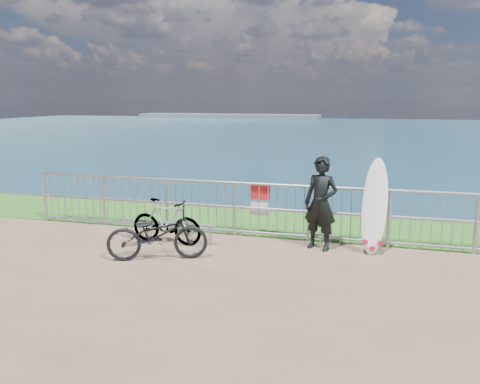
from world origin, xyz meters
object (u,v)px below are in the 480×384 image
(surfer, at_px, (321,204))
(bicycle_far, at_px, (166,221))
(bicycle_near, at_px, (157,234))
(surfboard, at_px, (374,210))

(surfer, relative_size, bicycle_far, 1.19)
(bicycle_near, distance_m, bicycle_far, 0.91)
(surfer, xyz_separation_m, bicycle_far, (-2.89, -0.44, -0.43))
(surfboard, relative_size, bicycle_far, 1.18)
(bicycle_far, bearing_deg, surfboard, -77.78)
(bicycle_far, bearing_deg, bicycle_near, -160.85)
(surfer, distance_m, bicycle_near, 3.01)
(surfer, distance_m, bicycle_far, 2.95)
(surfboard, bearing_deg, bicycle_near, -159.29)
(surfer, height_order, bicycle_far, surfer)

